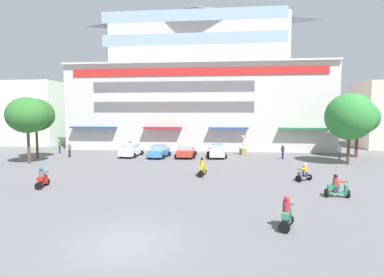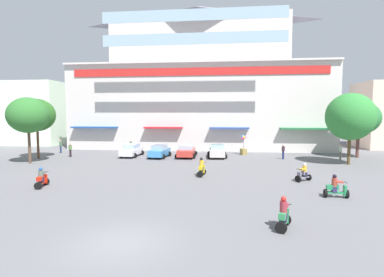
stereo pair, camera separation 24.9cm
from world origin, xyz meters
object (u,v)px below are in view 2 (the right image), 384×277
at_px(scooter_rider_4, 202,168).
at_px(pedestrian_0, 70,149).
at_px(plaza_tree_3, 359,118).
at_px(scooter_rider_0, 284,215).
at_px(pedestrian_2, 283,151).
at_px(pedestrian_3, 61,145).
at_px(scooter_rider_3, 336,188).
at_px(balloon_vendor_cart, 244,147).
at_px(pedestrian_1, 341,151).
at_px(plaza_tree_2, 37,115).
at_px(parked_car_1, 159,151).
at_px(plaza_tree_1, 350,117).
at_px(scooter_rider_7, 42,179).
at_px(parked_car_2, 186,151).
at_px(scooter_rider_2, 304,174).
at_px(parked_car_3, 217,151).
at_px(pedestrian_4, 131,145).
at_px(plaza_tree_0, 28,115).
at_px(parked_car_0, 132,150).

bearing_deg(scooter_rider_4, pedestrian_0, 150.55).
distance_m(plaza_tree_3, scooter_rider_0, 27.52).
bearing_deg(pedestrian_2, pedestrian_3, 175.61).
height_order(scooter_rider_3, pedestrian_3, pedestrian_3).
bearing_deg(balloon_vendor_cart, pedestrian_2, -37.41).
relative_size(pedestrian_0, balloon_vendor_cart, 0.66).
relative_size(plaza_tree_3, scooter_rider_0, 4.27).
bearing_deg(pedestrian_1, pedestrian_2, -177.19).
bearing_deg(plaza_tree_2, plaza_tree_3, 7.53).
bearing_deg(parked_car_1, plaza_tree_1, -7.16).
bearing_deg(plaza_tree_3, plaza_tree_2, -172.47).
relative_size(scooter_rider_4, pedestrian_0, 0.96).
bearing_deg(pedestrian_0, pedestrian_2, 2.57).
distance_m(scooter_rider_7, balloon_vendor_cart, 24.23).
bearing_deg(balloon_vendor_cart, scooter_rider_4, -106.71).
bearing_deg(parked_car_1, parked_car_2, 13.39).
bearing_deg(plaza_tree_1, scooter_rider_7, -153.48).
height_order(scooter_rider_2, pedestrian_1, pedestrian_1).
relative_size(parked_car_1, pedestrian_0, 2.39).
xyz_separation_m(parked_car_3, scooter_rider_2, (7.09, -12.05, -0.19)).
xyz_separation_m(scooter_rider_2, pedestrian_0, (-24.55, 10.42, 0.35)).
bearing_deg(scooter_rider_0, pedestrian_0, 135.77).
bearing_deg(pedestrian_4, pedestrian_1, -8.07).
bearing_deg(plaza_tree_0, scooter_rider_2, -11.77).
relative_size(parked_car_0, scooter_rider_2, 3.12).
height_order(plaza_tree_3, pedestrian_4, plaza_tree_3).
xyz_separation_m(plaza_tree_2, parked_car_0, (10.30, 2.76, -4.25)).
bearing_deg(scooter_rider_3, scooter_rider_0, -125.89).
xyz_separation_m(plaza_tree_3, scooter_rider_7, (-28.30, -17.95, -4.07)).
distance_m(scooter_rider_3, pedestrian_2, 16.06).
bearing_deg(scooter_rider_3, parked_car_2, 125.38).
height_order(pedestrian_1, pedestrian_3, pedestrian_1).
xyz_separation_m(plaza_tree_2, pedestrian_3, (0.05, 4.76, -4.01)).
distance_m(plaza_tree_1, scooter_rider_0, 21.60).
distance_m(pedestrian_4, balloon_vendor_cart, 14.86).
bearing_deg(parked_car_2, balloon_vendor_cart, 23.64).
distance_m(plaza_tree_2, plaza_tree_3, 37.36).
xyz_separation_m(parked_car_2, scooter_rider_7, (-8.22, -15.95, -0.13)).
xyz_separation_m(scooter_rider_0, balloon_vendor_cart, (-0.56, 25.11, 0.35)).
xyz_separation_m(parked_car_3, pedestrian_3, (-20.54, 1.65, 0.22)).
bearing_deg(plaza_tree_0, scooter_rider_7, -52.25).
relative_size(parked_car_2, scooter_rider_0, 2.82).
relative_size(scooter_rider_0, pedestrian_4, 0.96).
bearing_deg(pedestrian_0, scooter_rider_2, -22.99).
bearing_deg(scooter_rider_2, parked_car_0, 146.05).
xyz_separation_m(plaza_tree_1, scooter_rider_2, (-6.44, -8.54, -4.30)).
bearing_deg(scooter_rider_4, parked_car_1, 120.22).
bearing_deg(parked_car_2, pedestrian_3, 173.69).
bearing_deg(scooter_rider_4, pedestrian_3, 147.27).
xyz_separation_m(plaza_tree_3, parked_car_1, (-23.18, -2.74, -3.93)).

